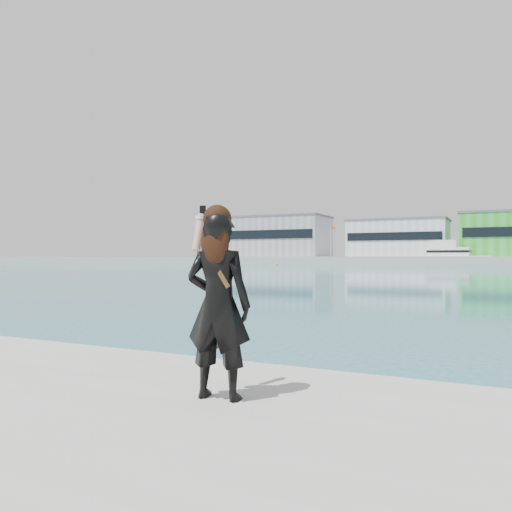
{
  "coord_description": "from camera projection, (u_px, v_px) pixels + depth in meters",
  "views": [
    {
      "loc": [
        1.5,
        -3.9,
        1.96
      ],
      "look_at": [
        -0.56,
        0.31,
        1.96
      ],
      "focal_mm": 35.0,
      "sensor_mm": 36.0,
      "label": 1
    }
  ],
  "objects": [
    {
      "name": "ground",
      "position": [
        300.0,
        491.0,
        4.16
      ],
      "size": [
        500.0,
        500.0,
        0.0
      ],
      "primitive_type": "plane",
      "color": "#186870",
      "rests_on": "ground"
    },
    {
      "name": "far_quay",
      "position": [
        493.0,
        261.0,
        120.92
      ],
      "size": [
        320.0,
        40.0,
        2.0
      ],
      "primitive_type": "cube",
      "color": "#9E9E99",
      "rests_on": "ground"
    },
    {
      "name": "warehouse_grey_left",
      "position": [
        281.0,
        236.0,
        143.29
      ],
      "size": [
        26.52,
        16.36,
        11.5
      ],
      "color": "gray",
      "rests_on": "far_quay"
    },
    {
      "name": "warehouse_white",
      "position": [
        399.0,
        238.0,
        128.79
      ],
      "size": [
        24.48,
        15.35,
        9.5
      ],
      "color": "silver",
      "rests_on": "far_quay"
    },
    {
      "name": "flagpole_left",
      "position": [
        331.0,
        239.0,
        129.51
      ],
      "size": [
        1.28,
        0.16,
        8.0
      ],
      "color": "silver",
      "rests_on": "far_quay"
    },
    {
      "name": "motor_yacht",
      "position": [
        451.0,
        256.0,
        113.1
      ],
      "size": [
        16.43,
        5.77,
        7.52
      ],
      "rotation": [
        0.0,
        0.0,
        -0.08
      ],
      "color": "white",
      "rests_on": "ground"
    },
    {
      "name": "buoy_far",
      "position": [
        277.0,
        265.0,
        112.99
      ],
      "size": [
        0.5,
        0.5,
        0.5
      ],
      "primitive_type": "sphere",
      "color": "#E3BD0B",
      "rests_on": "ground"
    },
    {
      "name": "woman",
      "position": [
        218.0,
        299.0,
        4.06
      ],
      "size": [
        0.6,
        0.43,
        1.6
      ],
      "rotation": [
        0.0,
        0.0,
        3.28
      ],
      "color": "black",
      "rests_on": "near_quay"
    }
  ]
}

